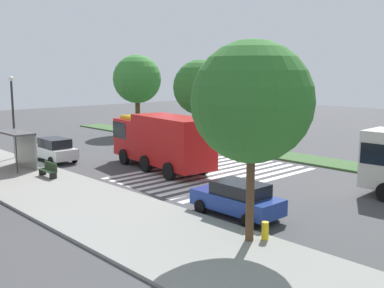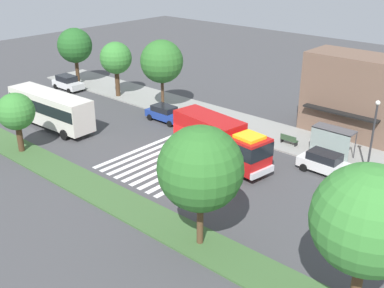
{
  "view_description": "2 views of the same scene",
  "coord_description": "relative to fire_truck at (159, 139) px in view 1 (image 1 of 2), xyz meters",
  "views": [
    {
      "loc": [
        -19.45,
        20.93,
        6.54
      ],
      "look_at": [
        2.75,
        0.09,
        1.73
      ],
      "focal_mm": 42.74,
      "sensor_mm": 36.0,
      "label": 1
    },
    {
      "loc": [
        26.21,
        -26.64,
        16.98
      ],
      "look_at": [
        1.72,
        0.9,
        1.19
      ],
      "focal_mm": 44.02,
      "sensor_mm": 36.0,
      "label": 2
    }
  ],
  "objects": [
    {
      "name": "street_lamp",
      "position": [
        10.07,
        5.81,
        1.69
      ],
      "size": [
        0.36,
        0.36,
        6.08
      ],
      "color": "#2D2D30",
      "rests_on": "sidewalk"
    },
    {
      "name": "ground_plane",
      "position": [
        -4.33,
        -1.63,
        -2.05
      ],
      "size": [
        120.0,
        120.0,
        0.0
      ],
      "primitive_type": "plane",
      "color": "#424244"
    },
    {
      "name": "sidewalk_tree_center",
      "position": [
        -13.06,
        6.21,
        3.4
      ],
      "size": [
        4.55,
        4.55,
        7.6
      ],
      "color": "#513823",
      "rests_on": "sidewalk"
    },
    {
      "name": "median_tree_center",
      "position": [
        15.93,
        -9.97,
        3.73
      ],
      "size": [
        5.12,
        5.12,
        8.22
      ],
      "color": "#513823",
      "rests_on": "median_strip"
    },
    {
      "name": "parked_car_east",
      "position": [
        7.41,
        4.01,
        -1.16
      ],
      "size": [
        4.51,
        2.1,
        1.73
      ],
      "rotation": [
        0.0,
        0.0,
        -0.02
      ],
      "color": "silver",
      "rests_on": "ground_plane"
    },
    {
      "name": "median_strip",
      "position": [
        -4.33,
        -9.97,
        -1.98
      ],
      "size": [
        60.0,
        3.0,
        0.14
      ],
      "primitive_type": "cube",
      "color": "#3D6033",
      "rests_on": "ground_plane"
    },
    {
      "name": "fire_hydrant",
      "position": [
        -13.43,
        5.71,
        -1.56
      ],
      "size": [
        0.28,
        0.28,
        0.7
      ],
      "primitive_type": "cylinder",
      "color": "gold",
      "rests_on": "sidewalk"
    },
    {
      "name": "bus_stop_shelter",
      "position": [
        6.35,
        6.94,
        -0.16
      ],
      "size": [
        3.5,
        1.4,
        2.46
      ],
      "color": "#4C4C51",
      "rests_on": "sidewalk"
    },
    {
      "name": "crosswalk",
      "position": [
        -3.53,
        -1.63,
        -2.04
      ],
      "size": [
        7.65,
        12.31,
        0.01
      ],
      "color": "silver",
      "rests_on": "ground_plane"
    },
    {
      "name": "fire_truck",
      "position": [
        0.0,
        0.0,
        0.0
      ],
      "size": [
        9.66,
        3.78,
        3.7
      ],
      "rotation": [
        0.0,
        0.0,
        -0.13
      ],
      "color": "#B71414",
      "rests_on": "ground_plane"
    },
    {
      "name": "bench_near_shelter",
      "position": [
        2.35,
        6.9,
        -1.46
      ],
      "size": [
        1.6,
        0.5,
        0.9
      ],
      "color": "#2D472D",
      "rests_on": "sidewalk"
    },
    {
      "name": "sidewalk",
      "position": [
        -4.33,
        8.15,
        -1.98
      ],
      "size": [
        60.0,
        5.88,
        0.14
      ],
      "primitive_type": "cube",
      "color": "gray",
      "rests_on": "ground_plane"
    },
    {
      "name": "median_tree_west",
      "position": [
        6.25,
        -9.97,
        3.09
      ],
      "size": [
        5.04,
        5.04,
        7.53
      ],
      "color": "#513823",
      "rests_on": "median_strip"
    },
    {
      "name": "parked_car_mid",
      "position": [
        -10.52,
        4.01,
        -1.21
      ],
      "size": [
        4.37,
        2.01,
        1.62
      ],
      "rotation": [
        0.0,
        0.0,
        -0.0
      ],
      "color": "navy",
      "rests_on": "ground_plane"
    }
  ]
}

